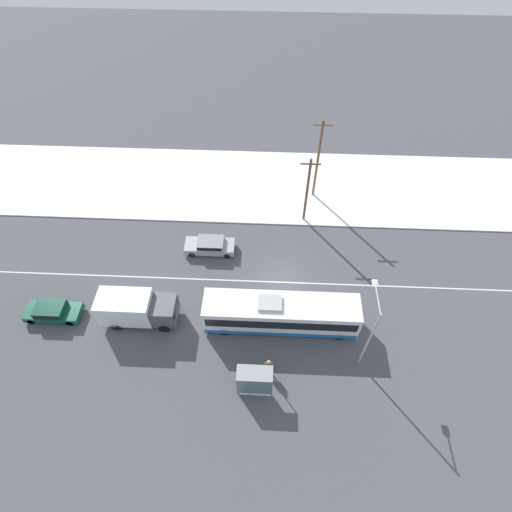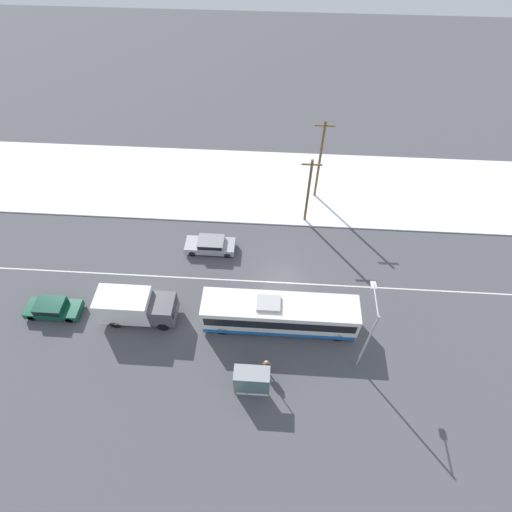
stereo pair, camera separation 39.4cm
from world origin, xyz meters
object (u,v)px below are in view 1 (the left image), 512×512
(streetlamp, at_px, (371,327))
(utility_pole_roadside, at_px, (307,190))
(city_bus, at_px, (281,314))
(box_truck, at_px, (136,308))
(utility_pole_snowlot, at_px, (318,159))
(sedan_car, at_px, (210,245))
(parked_car_near_truck, at_px, (52,311))
(pedestrian_at_stop, at_px, (269,365))
(bus_shelter, at_px, (255,381))

(streetlamp, relative_size, utility_pole_roadside, 0.97)
(city_bus, bearing_deg, box_truck, -179.61)
(box_truck, bearing_deg, utility_pole_snowlot, 46.41)
(box_truck, relative_size, utility_pole_roadside, 0.82)
(sedan_car, bearing_deg, parked_car_near_truck, 32.15)
(box_truck, distance_m, pedestrian_at_stop, 11.34)
(streetlamp, bearing_deg, city_bus, 156.90)
(bus_shelter, relative_size, utility_pole_snowlot, 0.28)
(bus_shelter, height_order, utility_pole_snowlot, utility_pole_snowlot)
(utility_pole_roadside, bearing_deg, sedan_car, -153.36)
(pedestrian_at_stop, bearing_deg, utility_pole_roadside, 79.06)
(pedestrian_at_stop, bearing_deg, utility_pole_snowlot, 77.99)
(pedestrian_at_stop, xyz_separation_m, utility_pole_roadside, (3.08, 15.91, 2.75))
(city_bus, height_order, pedestrian_at_stop, city_bus)
(pedestrian_at_stop, relative_size, bus_shelter, 0.72)
(city_bus, bearing_deg, pedestrian_at_stop, -101.55)
(bus_shelter, height_order, streetlamp, streetlamp)
(utility_pole_snowlot, bearing_deg, box_truck, -133.59)
(parked_car_near_truck, height_order, utility_pole_roadside, utility_pole_roadside)
(city_bus, relative_size, streetlamp, 1.68)
(bus_shelter, xyz_separation_m, utility_pole_roadside, (4.03, 17.32, 2.20))
(box_truck, distance_m, sedan_car, 8.99)
(city_bus, xyz_separation_m, bus_shelter, (-1.80, -5.54, 0.14))
(pedestrian_at_stop, bearing_deg, streetlamp, 13.08)
(box_truck, xyz_separation_m, utility_pole_snowlot, (14.74, 15.48, 3.01))
(city_bus, relative_size, pedestrian_at_stop, 6.61)
(streetlamp, bearing_deg, parked_car_near_truck, 174.34)
(box_truck, distance_m, streetlamp, 17.82)
(box_truck, relative_size, sedan_car, 1.33)
(utility_pole_roadside, bearing_deg, bus_shelter, -103.11)
(sedan_car, height_order, streetlamp, streetlamp)
(box_truck, xyz_separation_m, sedan_car, (4.91, 7.47, -0.86))
(city_bus, bearing_deg, bus_shelter, -108.02)
(bus_shelter, xyz_separation_m, utility_pole_snowlot, (5.11, 20.94, 2.96))
(pedestrian_at_stop, xyz_separation_m, streetlamp, (6.82, 1.58, 3.47))
(sedan_car, distance_m, bus_shelter, 13.80)
(bus_shelter, bearing_deg, box_truck, 150.42)
(city_bus, relative_size, sedan_car, 2.65)
(sedan_car, height_order, parked_car_near_truck, sedan_car)
(city_bus, distance_m, utility_pole_snowlot, 16.05)
(bus_shelter, height_order, utility_pole_roadside, utility_pole_roadside)
(city_bus, xyz_separation_m, parked_car_near_truck, (-18.48, -0.13, -0.79))
(sedan_car, xyz_separation_m, utility_pole_roadside, (8.74, 4.39, 3.12))
(streetlamp, height_order, utility_pole_roadside, utility_pole_roadside)
(box_truck, height_order, bus_shelter, box_truck)
(city_bus, relative_size, utility_pole_roadside, 1.63)
(box_truck, bearing_deg, pedestrian_at_stop, -20.96)
(parked_car_near_truck, distance_m, utility_pole_snowlot, 27.04)
(bus_shelter, relative_size, streetlamp, 0.35)
(box_truck, relative_size, utility_pole_snowlot, 0.68)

